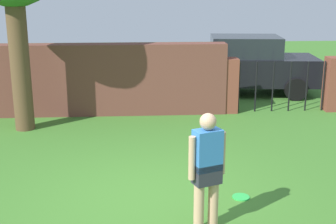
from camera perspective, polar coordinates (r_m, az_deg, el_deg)
name	(u,v)px	position (r m, az deg, el deg)	size (l,w,h in m)	color
ground_plane	(150,199)	(7.29, -2.24, -10.62)	(40.00, 40.00, 0.00)	#3D7528
brick_wall	(85,80)	(11.80, -10.19, 3.92)	(7.08, 0.50, 1.79)	brown
person	(207,166)	(6.14, 4.81, -6.68)	(0.51, 0.34, 1.62)	tan
fence_gate	(281,85)	(12.31, 13.77, 3.27)	(3.20, 0.44, 1.40)	brown
car	(245,65)	(14.13, 9.39, 5.72)	(4.34, 2.24, 1.72)	black
frisbee_green	(241,197)	(7.41, 8.95, -10.28)	(0.27, 0.27, 0.02)	green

